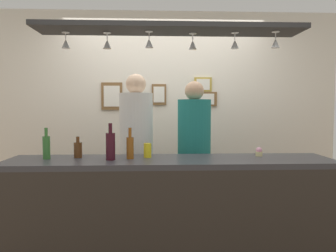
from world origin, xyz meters
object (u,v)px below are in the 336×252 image
Objects in this scene: drink_can at (148,150)px; picture_frame_crest at (159,95)px; bottle_beer_green_import at (46,147)px; bottle_beer_brown_stubby at (78,149)px; person_middle_white_patterned_shirt at (136,142)px; bottle_wine_dark_red at (111,145)px; bottle_beer_amber_tall at (130,147)px; picture_frame_caricature at (112,96)px; cupcake at (259,152)px; picture_frame_upper_small at (203,84)px; person_right_teal_shirt at (194,146)px; picture_frame_lower_pair at (205,99)px.

picture_frame_crest is (0.12, 1.32, 0.52)m from drink_can.
bottle_beer_green_import reaches higher than bottle_beer_brown_stubby.
person_middle_white_patterned_shirt is 0.95m from picture_frame_crest.
picture_frame_crest reaches higher than bottle_wine_dark_red.
person_middle_white_patterned_shirt is 0.93m from bottle_beer_green_import.
picture_frame_caricature is at bearing 103.23° from bottle_beer_amber_tall.
person_middle_white_patterned_shirt is at bearing -107.75° from picture_frame_crest.
cupcake is 0.35× the size of picture_frame_upper_small.
person_right_teal_shirt is at bearing 0.00° from person_middle_white_patterned_shirt.
bottle_beer_amber_tall reaches higher than bottle_beer_brown_stubby.
person_right_teal_shirt is at bearing 49.65° from drink_can.
bottle_beer_amber_tall is 0.45m from bottle_beer_brown_stubby.
bottle_wine_dark_red is at bearing -124.89° from picture_frame_lower_pair.
picture_frame_crest is (0.71, 1.31, 0.51)m from bottle_beer_brown_stubby.
picture_frame_upper_small is (0.21, 0.77, 0.68)m from person_right_teal_shirt.
person_middle_white_patterned_shirt is at bearing -136.25° from picture_frame_upper_small.
picture_frame_lower_pair is 1.17m from picture_frame_caricature.
picture_frame_upper_small is (1.27, 1.31, 0.64)m from bottle_beer_brown_stubby.
bottle_beer_brown_stubby is at bearing 156.94° from bottle_wine_dark_red.
picture_frame_crest reaches higher than bottle_beer_amber_tall.
picture_frame_caricature is (-1.14, 0.00, -0.15)m from picture_frame_upper_small.
cupcake is 0.30× the size of picture_frame_crest.
bottle_beer_amber_tall is (-0.02, -0.62, 0.02)m from person_middle_white_patterned_shirt.
bottle_beer_brown_stubby is 0.60× the size of picture_frame_lower_pair.
person_right_teal_shirt reaches higher than bottle_beer_amber_tall.
bottle_beer_brown_stubby is at bearing -134.00° from picture_frame_upper_small.
bottle_beer_brown_stubby is at bearing -179.35° from cupcake.
person_right_teal_shirt is 5.57× the size of picture_frame_lower_pair.
picture_frame_upper_small is at bearing 0.00° from picture_frame_crest.
person_middle_white_patterned_shirt is 22.34× the size of cupcake.
picture_frame_upper_small is at bearing 59.44° from bottle_beer_amber_tall.
picture_frame_lower_pair is at bearing 61.97° from drink_can.
bottle_wine_dark_red is (-0.15, -0.05, 0.02)m from bottle_beer_amber_tall.
person_middle_white_patterned_shirt is at bearing 88.42° from bottle_beer_amber_tall.
picture_frame_caricature is at bearing 180.00° from picture_frame_lower_pair.
drink_can is (0.14, 0.07, -0.04)m from bottle_beer_amber_tall.
drink_can is at bearing -117.09° from picture_frame_upper_small.
person_right_teal_shirt reaches higher than bottle_wine_dark_red.
picture_frame_crest is at bearing 0.00° from picture_frame_caricature.
person_right_teal_shirt is at bearing 24.93° from bottle_beer_green_import.
bottle_beer_brown_stubby is at bearing 170.37° from bottle_beer_amber_tall.
bottle_beer_brown_stubby is 0.32m from bottle_wine_dark_red.
picture_frame_lower_pair reaches higher than bottle_beer_brown_stubby.
picture_frame_upper_small is (1.51, 1.37, 0.61)m from bottle_beer_green_import.
bottle_beer_brown_stubby is 1.93m from picture_frame_upper_small.
drink_can is at bearing 21.13° from bottle_wine_dark_red.
picture_frame_caricature reaches higher than picture_frame_lower_pair.
picture_frame_crest is at bearing 55.26° from bottle_beer_green_import.
picture_frame_lower_pair is (0.03, 0.00, -0.18)m from picture_frame_upper_small.
picture_frame_crest is (0.42, 1.44, 0.46)m from bottle_wine_dark_red.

